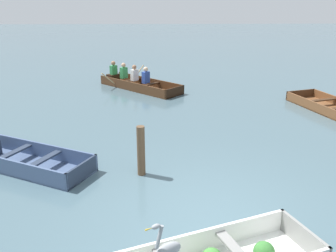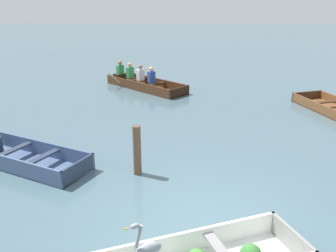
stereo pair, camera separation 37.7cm
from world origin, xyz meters
name	(u,v)px [view 1 (the left image)]	position (x,y,z in m)	size (l,w,h in m)	color
ground_plane	(213,216)	(0.00, 0.00, 0.00)	(80.00, 80.00, 0.00)	#47606B
skiff_wooden_brown_near_moored	(334,109)	(4.67, 5.77, 0.10)	(2.09, 3.35, 0.32)	brown
skiff_slate_blue_mid_moored	(25,161)	(-3.89, 2.03, 0.13)	(3.03, 2.19, 0.38)	#475B7F
rowboat_dark_varnish_with_crew	(136,82)	(-1.87, 9.16, 0.22)	(3.37, 3.27, 0.91)	#4C2D19
heron_on_dinghy	(167,248)	(-0.84, -1.97, 0.88)	(0.43, 0.29, 0.84)	olive
mooring_post	(141,151)	(-1.31, 1.60, 0.54)	(0.17, 0.17, 1.08)	brown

